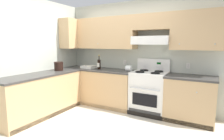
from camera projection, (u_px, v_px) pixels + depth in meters
ground_plane at (89, 127)px, 3.40m from camera, size 7.04×7.04×0.00m
wall_back at (140, 46)px, 4.30m from camera, size 4.68×0.57×2.55m
wall_left at (37, 53)px, 4.17m from camera, size 0.47×4.00×2.55m
counter_back_run at (124, 90)px, 4.34m from camera, size 3.60×0.65×0.91m
counter_left_run at (41, 95)px, 3.92m from camera, size 0.63×1.91×0.91m
stove at (149, 92)px, 4.05m from camera, size 0.76×0.62×1.20m
wine_bottle at (99, 64)px, 4.54m from camera, size 0.08×0.08×0.36m
bowl at (88, 67)px, 4.75m from camera, size 0.34×0.27×0.06m
bucket at (59, 66)px, 4.32m from camera, size 0.22×0.22×0.21m
paper_towel_roll at (129, 68)px, 4.21m from camera, size 0.13×0.13×0.13m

